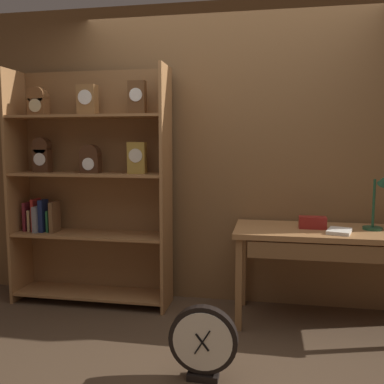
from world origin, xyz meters
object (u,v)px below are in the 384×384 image
(toolbox_small, at_px, (312,223))
(open_repair_manual, at_px, (339,231))
(bookshelf, at_px, (88,184))
(round_clock_large, at_px, (204,342))
(workbench, at_px, (333,241))
(desk_lamp, at_px, (380,198))

(toolbox_small, relative_size, open_repair_manual, 0.93)
(bookshelf, relative_size, round_clock_large, 4.49)
(workbench, xyz_separation_m, desk_lamp, (0.34, 0.05, 0.33))
(workbench, height_order, round_clock_large, workbench)
(desk_lamp, bearing_deg, workbench, -171.22)
(bookshelf, height_order, open_repair_manual, bookshelf)
(toolbox_small, height_order, round_clock_large, toolbox_small)
(workbench, xyz_separation_m, open_repair_manual, (0.03, -0.08, 0.10))
(round_clock_large, bearing_deg, toolbox_small, 54.24)
(bookshelf, bearing_deg, toolbox_small, -3.13)
(open_repair_manual, bearing_deg, desk_lamp, 40.69)
(toolbox_small, relative_size, round_clock_large, 0.45)
(bookshelf, relative_size, desk_lamp, 4.53)
(workbench, relative_size, round_clock_large, 3.28)
(bookshelf, distance_m, desk_lamp, 2.39)
(bookshelf, xyz_separation_m, toolbox_small, (1.90, -0.10, -0.25))
(bookshelf, xyz_separation_m, round_clock_large, (1.20, -1.08, -0.82))
(toolbox_small, distance_m, round_clock_large, 1.33)
(bookshelf, xyz_separation_m, open_repair_manual, (2.08, -0.23, -0.29))
(open_repair_manual, bearing_deg, workbench, 127.70)
(toolbox_small, distance_m, open_repair_manual, 0.22)
(bookshelf, bearing_deg, workbench, -4.13)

